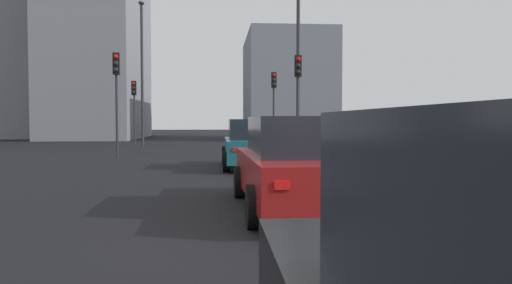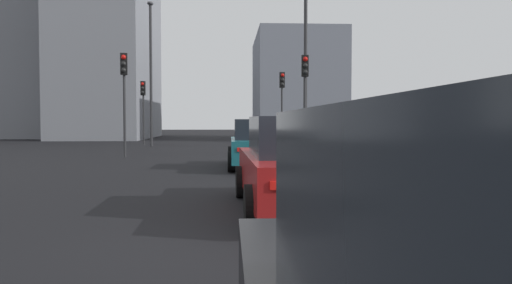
{
  "view_description": "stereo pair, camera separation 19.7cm",
  "coord_description": "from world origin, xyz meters",
  "px_view_note": "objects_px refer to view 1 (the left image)",
  "views": [
    {
      "loc": [
        -5.92,
        -0.27,
        1.56
      ],
      "look_at": [
        2.71,
        -0.92,
        1.19
      ],
      "focal_mm": 35.73,
      "sensor_mm": 36.0,
      "label": 1
    },
    {
      "loc": [
        -5.94,
        -0.47,
        1.56
      ],
      "look_at": [
        2.71,
        -0.92,
        1.19
      ],
      "focal_mm": 35.73,
      "sensor_mm": 36.0,
      "label": 2
    }
  ],
  "objects_px": {
    "street_lamp_kerbside": "(298,43)",
    "car_teal_left_lead": "(254,145)",
    "car_red_left_second": "(300,166)",
    "traffic_light_far_right": "(134,99)",
    "street_lamp_far": "(142,63)",
    "traffic_light_far_left": "(298,84)",
    "traffic_light_near_left": "(116,83)",
    "traffic_light_near_right": "(274,94)"
  },
  "relations": [
    {
      "from": "traffic_light_near_right",
      "to": "traffic_light_far_right",
      "type": "xyz_separation_m",
      "value": [
        3.36,
        8.56,
        -0.2
      ]
    },
    {
      "from": "traffic_light_far_right",
      "to": "street_lamp_far",
      "type": "bearing_deg",
      "value": 29.23
    },
    {
      "from": "traffic_light_far_right",
      "to": "street_lamp_kerbside",
      "type": "xyz_separation_m",
      "value": [
        -9.73,
        -8.96,
        2.15
      ]
    },
    {
      "from": "traffic_light_near_right",
      "to": "traffic_light_far_right",
      "type": "relative_size",
      "value": 1.07
    },
    {
      "from": "traffic_light_near_left",
      "to": "car_teal_left_lead",
      "type": "bearing_deg",
      "value": 41.52
    },
    {
      "from": "traffic_light_near_left",
      "to": "street_lamp_far",
      "type": "relative_size",
      "value": 0.51
    },
    {
      "from": "traffic_light_far_left",
      "to": "street_lamp_far",
      "type": "distance_m",
      "value": 12.39
    },
    {
      "from": "traffic_light_near_right",
      "to": "car_red_left_second",
      "type": "bearing_deg",
      "value": -11.86
    },
    {
      "from": "traffic_light_near_left",
      "to": "car_red_left_second",
      "type": "bearing_deg",
      "value": 17.51
    },
    {
      "from": "car_red_left_second",
      "to": "traffic_light_far_right",
      "type": "distance_m",
      "value": 25.14
    },
    {
      "from": "street_lamp_kerbside",
      "to": "car_red_left_second",
      "type": "bearing_deg",
      "value": 171.14
    },
    {
      "from": "traffic_light_near_left",
      "to": "street_lamp_kerbside",
      "type": "bearing_deg",
      "value": 95.22
    },
    {
      "from": "traffic_light_far_right",
      "to": "street_lamp_far",
      "type": "relative_size",
      "value": 0.47
    },
    {
      "from": "traffic_light_far_right",
      "to": "street_lamp_far",
      "type": "height_order",
      "value": "street_lamp_far"
    },
    {
      "from": "car_teal_left_lead",
      "to": "traffic_light_near_left",
      "type": "distance_m",
      "value": 7.65
    },
    {
      "from": "car_teal_left_lead",
      "to": "traffic_light_far_left",
      "type": "height_order",
      "value": "traffic_light_far_left"
    },
    {
      "from": "traffic_light_near_right",
      "to": "traffic_light_far_left",
      "type": "relative_size",
      "value": 1.01
    },
    {
      "from": "traffic_light_near_left",
      "to": "street_lamp_far",
      "type": "bearing_deg",
      "value": 175.72
    },
    {
      "from": "car_teal_left_lead",
      "to": "traffic_light_far_right",
      "type": "xyz_separation_m",
      "value": [
        16.21,
        6.49,
        2.15
      ]
    },
    {
      "from": "traffic_light_near_left",
      "to": "traffic_light_near_right",
      "type": "relative_size",
      "value": 1.0
    },
    {
      "from": "street_lamp_far",
      "to": "traffic_light_far_left",
      "type": "bearing_deg",
      "value": -140.15
    },
    {
      "from": "traffic_light_near_right",
      "to": "street_lamp_kerbside",
      "type": "height_order",
      "value": "street_lamp_kerbside"
    },
    {
      "from": "traffic_light_far_right",
      "to": "traffic_light_near_left",
      "type": "bearing_deg",
      "value": 13.33
    },
    {
      "from": "traffic_light_near_left",
      "to": "street_lamp_kerbside",
      "type": "height_order",
      "value": "street_lamp_kerbside"
    },
    {
      "from": "street_lamp_kerbside",
      "to": "car_teal_left_lead",
      "type": "bearing_deg",
      "value": 159.15
    },
    {
      "from": "traffic_light_near_left",
      "to": "traffic_light_far_left",
      "type": "relative_size",
      "value": 1.01
    },
    {
      "from": "traffic_light_near_right",
      "to": "street_lamp_kerbside",
      "type": "distance_m",
      "value": 6.68
    },
    {
      "from": "car_teal_left_lead",
      "to": "street_lamp_kerbside",
      "type": "xyz_separation_m",
      "value": [
        6.48,
        -2.47,
        4.3
      ]
    },
    {
      "from": "car_teal_left_lead",
      "to": "traffic_light_far_left",
      "type": "bearing_deg",
      "value": -24.82
    },
    {
      "from": "car_teal_left_lead",
      "to": "traffic_light_far_right",
      "type": "bearing_deg",
      "value": 21.86
    },
    {
      "from": "street_lamp_kerbside",
      "to": "traffic_light_near_left",
      "type": "bearing_deg",
      "value": 101.28
    },
    {
      "from": "street_lamp_kerbside",
      "to": "traffic_light_far_right",
      "type": "bearing_deg",
      "value": 42.62
    },
    {
      "from": "traffic_light_far_right",
      "to": "street_lamp_kerbside",
      "type": "relative_size",
      "value": 0.46
    },
    {
      "from": "traffic_light_far_right",
      "to": "street_lamp_kerbside",
      "type": "distance_m",
      "value": 13.4
    },
    {
      "from": "traffic_light_far_left",
      "to": "street_lamp_far",
      "type": "xyz_separation_m",
      "value": [
        9.4,
        7.85,
        1.89
      ]
    },
    {
      "from": "car_teal_left_lead",
      "to": "traffic_light_far_right",
      "type": "height_order",
      "value": "traffic_light_far_right"
    },
    {
      "from": "traffic_light_far_left",
      "to": "traffic_light_far_right",
      "type": "distance_m",
      "value": 14.41
    },
    {
      "from": "street_lamp_kerbside",
      "to": "street_lamp_far",
      "type": "bearing_deg",
      "value": 46.79
    },
    {
      "from": "traffic_light_near_right",
      "to": "traffic_light_far_left",
      "type": "bearing_deg",
      "value": -5.95
    },
    {
      "from": "traffic_light_far_left",
      "to": "street_lamp_far",
      "type": "bearing_deg",
      "value": -139.28
    },
    {
      "from": "traffic_light_far_right",
      "to": "traffic_light_far_left",
      "type": "bearing_deg",
      "value": 44.72
    },
    {
      "from": "traffic_light_near_left",
      "to": "traffic_light_near_right",
      "type": "height_order",
      "value": "traffic_light_near_left"
    }
  ]
}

